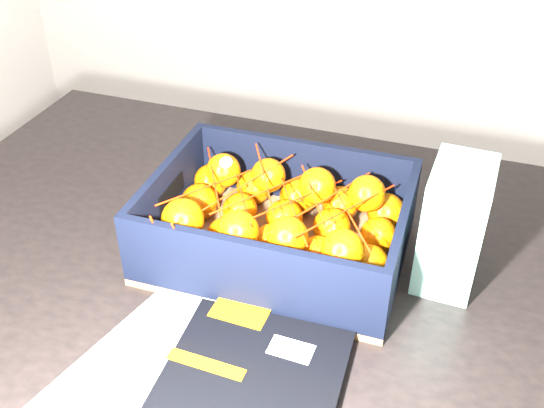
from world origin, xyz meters
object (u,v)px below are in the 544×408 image
(produce_crate, at_px, (278,232))
(retail_carton, at_px, (454,225))
(table, at_px, (264,300))
(magazine_stack, at_px, (207,394))

(produce_crate, height_order, retail_carton, retail_carton)
(table, height_order, produce_crate, produce_crate)
(magazine_stack, xyz_separation_m, produce_crate, (-0.00, 0.28, 0.03))
(table, height_order, retail_carton, retail_carton)
(produce_crate, relative_size, retail_carton, 2.05)
(table, relative_size, magazine_stack, 3.42)
(magazine_stack, bearing_deg, produce_crate, 90.69)
(magazine_stack, height_order, retail_carton, retail_carton)
(magazine_stack, height_order, produce_crate, produce_crate)
(magazine_stack, relative_size, retail_carton, 1.97)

